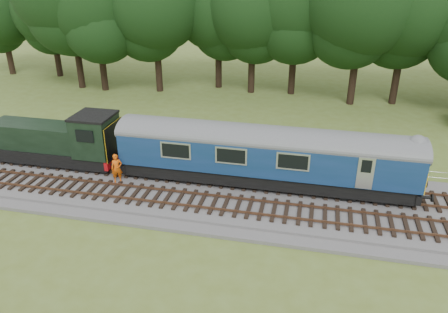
# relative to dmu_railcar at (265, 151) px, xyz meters

# --- Properties ---
(ground) EXTENTS (120.00, 120.00, 0.00)m
(ground) POSITION_rel_dmu_railcar_xyz_m (-3.88, -1.40, -2.61)
(ground) COLOR #576826
(ground) RESTS_ON ground
(ballast) EXTENTS (70.00, 7.00, 0.35)m
(ballast) POSITION_rel_dmu_railcar_xyz_m (-3.88, -1.40, -2.43)
(ballast) COLOR #4C4C4F
(ballast) RESTS_ON ground
(track_north) EXTENTS (67.20, 2.40, 0.21)m
(track_north) POSITION_rel_dmu_railcar_xyz_m (-3.88, -0.00, -2.19)
(track_north) COLOR black
(track_north) RESTS_ON ballast
(track_south) EXTENTS (67.20, 2.40, 0.21)m
(track_south) POSITION_rel_dmu_railcar_xyz_m (-3.88, -3.00, -2.19)
(track_south) COLOR black
(track_south) RESTS_ON ballast
(fence) EXTENTS (64.00, 0.12, 1.00)m
(fence) POSITION_rel_dmu_railcar_xyz_m (-3.88, 3.10, -2.61)
(fence) COLOR #6B6054
(fence) RESTS_ON ground
(tree_line) EXTENTS (70.00, 8.00, 18.00)m
(tree_line) POSITION_rel_dmu_railcar_xyz_m (-3.88, 20.60, -2.61)
(tree_line) COLOR black
(tree_line) RESTS_ON ground
(dmu_railcar) EXTENTS (18.05, 2.86, 3.88)m
(dmu_railcar) POSITION_rel_dmu_railcar_xyz_m (0.00, 0.00, 0.00)
(dmu_railcar) COLOR black
(dmu_railcar) RESTS_ON ground
(shunter_loco) EXTENTS (8.91, 2.60, 3.38)m
(shunter_loco) POSITION_rel_dmu_railcar_xyz_m (-13.93, 0.00, -0.63)
(shunter_loco) COLOR black
(shunter_loco) RESTS_ON ground
(worker) EXTENTS (0.82, 0.74, 1.89)m
(worker) POSITION_rel_dmu_railcar_xyz_m (-9.06, -1.70, -1.31)
(worker) COLOR #E5570C
(worker) RESTS_ON ballast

